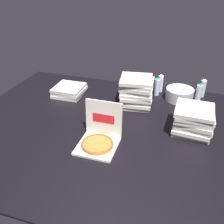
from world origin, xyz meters
TOP-DOWN VIEW (x-y plane):
  - ground_plane at (0.00, 0.00)m, footprint 3.20×2.40m
  - open_pizza_box at (-0.01, -0.28)m, footprint 0.36×0.40m
  - pizza_stack_right_far at (0.82, 0.20)m, footprint 0.41×0.41m
  - pizza_stack_left_mid at (-0.75, 0.59)m, footprint 0.38×0.37m
  - pizza_stack_center_near at (0.15, 0.58)m, footprint 0.43×0.43m
  - ice_bucket at (0.65, 0.88)m, footprint 0.34×0.34m
  - water_bottle_0 at (0.38, 1.05)m, footprint 0.07×0.07m
  - water_bottle_1 at (0.35, 0.93)m, footprint 0.07×0.07m
  - water_bottle_2 at (0.87, 0.90)m, footprint 0.07×0.07m
  - water_bottle_3 at (0.92, 1.06)m, footprint 0.07×0.07m

SIDE VIEW (x-z plane):
  - ground_plane at x=0.00m, z-range -0.02..0.00m
  - pizza_stack_left_mid at x=-0.75m, z-range 0.00..0.12m
  - open_pizza_box at x=-0.01m, z-range -0.12..0.27m
  - ice_bucket at x=0.65m, z-range 0.00..0.15m
  - water_bottle_0 at x=0.38m, z-range -0.01..0.23m
  - water_bottle_1 at x=0.35m, z-range -0.01..0.23m
  - water_bottle_2 at x=0.87m, z-range -0.01..0.23m
  - water_bottle_3 at x=0.92m, z-range -0.01..0.23m
  - pizza_stack_right_far at x=0.82m, z-range 0.00..0.28m
  - pizza_stack_center_near at x=0.15m, z-range 0.00..0.35m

